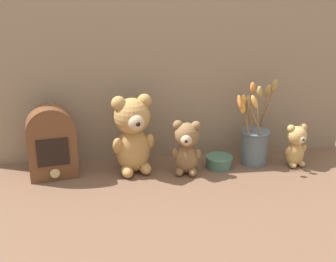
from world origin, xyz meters
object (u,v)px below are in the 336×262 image
flower_vase (255,140)px  decorative_tin_tall (219,162)px  teddy_bear_small (296,144)px  teddy_bear_large (133,133)px  teddy_bear_medium (187,147)px  vintage_radio (52,142)px

flower_vase → decorative_tin_tall: 0.16m
teddy_bear_small → decorative_tin_tall: 0.30m
flower_vase → teddy_bear_large: bearing=-177.5°
teddy_bear_medium → decorative_tin_tall: teddy_bear_medium is taller
teddy_bear_large → flower_vase: bearing=2.5°
vintage_radio → decorative_tin_tall: vintage_radio is taller
teddy_bear_medium → decorative_tin_tall: size_ratio=1.99×
teddy_bear_medium → vintage_radio: vintage_radio is taller
teddy_bear_small → flower_vase: (-0.15, 0.04, 0.01)m
vintage_radio → teddy_bear_medium: bearing=-4.9°
teddy_bear_large → teddy_bear_small: bearing=-1.7°
flower_vase → vintage_radio: 0.77m
decorative_tin_tall → flower_vase: bearing=7.8°
teddy_bear_large → teddy_bear_small: (0.63, -0.02, -0.07)m
teddy_bear_large → teddy_bear_medium: (0.20, -0.04, -0.05)m
teddy_bear_medium → decorative_tin_tall: bearing=15.2°
teddy_bear_medium → vintage_radio: size_ratio=0.77×
teddy_bear_large → decorative_tin_tall: (0.33, 0.00, -0.13)m
teddy_bear_medium → teddy_bear_small: (0.43, 0.02, -0.02)m
teddy_bear_large → teddy_bear_small: size_ratio=1.76×
teddy_bear_small → vintage_radio: size_ratio=0.63×
teddy_bear_large → decorative_tin_tall: 0.36m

